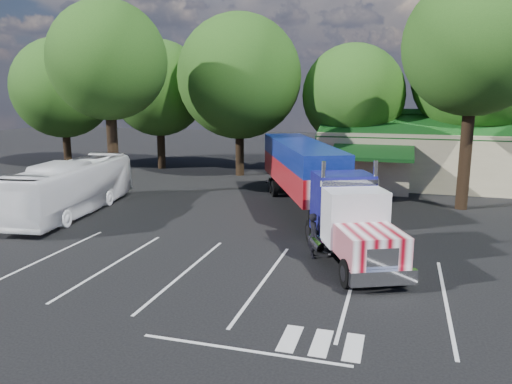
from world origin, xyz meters
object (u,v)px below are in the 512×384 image
(woman, at_px, (314,235))
(silver_sedan, at_px, (359,178))
(semi_truck, at_px, (311,176))
(tour_bus, at_px, (72,187))
(bicycle, at_px, (301,194))

(woman, xyz_separation_m, silver_sedan, (0.50, 16.75, -0.34))
(semi_truck, xyz_separation_m, woman, (1.32, -6.55, -1.38))
(tour_bus, bearing_deg, woman, -21.75)
(woman, height_order, silver_sedan, woman)
(semi_truck, relative_size, bicycle, 11.62)
(woman, distance_m, tour_bus, 15.12)
(semi_truck, relative_size, woman, 9.90)
(tour_bus, relative_size, silver_sedan, 2.90)
(tour_bus, distance_m, silver_sedan, 19.97)
(silver_sedan, bearing_deg, woman, -166.40)
(silver_sedan, bearing_deg, bicycle, 167.23)
(semi_truck, bearing_deg, silver_sedan, 56.13)
(bicycle, relative_size, silver_sedan, 0.44)
(tour_bus, bearing_deg, semi_truck, 4.48)
(semi_truck, height_order, tour_bus, semi_truck)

